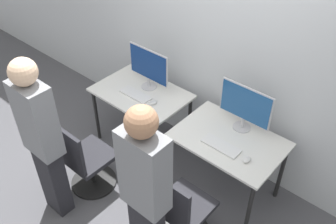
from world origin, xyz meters
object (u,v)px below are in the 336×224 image
monitor_left (148,67)px  person_right (145,190)px  monitor_right (245,106)px  office_chair_right (181,213)px  office_chair_left (86,163)px  person_left (42,137)px  mouse_left (153,103)px  mouse_right (247,160)px  keyboard_left (136,95)px  keyboard_right (221,146)px

monitor_left → person_right: 1.64m
monitor_right → office_chair_right: (0.01, -0.92, -0.65)m
office_chair_left → person_left: size_ratio=0.50×
monitor_left → monitor_right: same height
person_left → office_chair_left: bearing=87.1°
monitor_left → person_left: size_ratio=0.31×
person_left → monitor_left: bearing=91.1°
person_left → mouse_left: bearing=79.4°
mouse_right → office_chair_right: size_ratio=0.10×
office_chair_left → monitor_right: size_ratio=1.62×
monitor_right → mouse_right: bearing=-52.3°
keyboard_left → person_right: 1.50m
person_left → mouse_right: bearing=38.3°
person_left → mouse_right: (1.39, 1.10, -0.19)m
office_chair_left → keyboard_right: office_chair_left is taller
monitor_left → person_right: person_right is taller
keyboard_left → mouse_right: 1.42m
person_left → person_right: bearing=8.5°
monitor_left → keyboard_left: (0.00, -0.22, -0.25)m
person_left → mouse_right: size_ratio=19.05×
keyboard_left → mouse_right: (1.42, -0.05, 0.01)m
mouse_left → office_chair_right: office_chair_right is taller
mouse_right → office_chair_right: (-0.26, -0.57, -0.40)m
mouse_left → monitor_right: 0.98m
keyboard_left → office_chair_right: size_ratio=0.42×
monitor_left → office_chair_right: monitor_left is taller
keyboard_left → mouse_right: size_ratio=4.07×
mouse_right → office_chair_right: office_chair_right is taller
mouse_left → mouse_right: bearing=-3.5°
keyboard_right → person_right: bearing=-92.8°
office_chair_right → person_right: 0.70m
mouse_left → person_right: (0.86, -1.01, 0.20)m
keyboard_right → office_chair_left: bearing=-146.4°
keyboard_left → office_chair_left: (0.05, -0.79, -0.40)m
monitor_left → mouse_right: bearing=-10.7°
monitor_left → mouse_left: 0.40m
monitor_left → keyboard_right: bearing=-13.2°
office_chair_left → person_right: 1.23m
monitor_left → monitor_right: size_ratio=1.00×
mouse_left → keyboard_right: (0.90, -0.07, -0.01)m
office_chair_left → office_chair_right: size_ratio=1.00×
keyboard_right → mouse_right: 0.27m
keyboard_right → person_right: 0.96m
mouse_right → person_right: person_right is taller
keyboard_left → mouse_left: mouse_left is taller
mouse_left → keyboard_right: size_ratio=0.25×
keyboard_left → office_chair_left: bearing=-86.7°
office_chair_left → person_right: size_ratio=0.50×
monitor_right → person_right: size_ratio=0.31×
keyboard_left → mouse_left: size_ratio=4.07×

